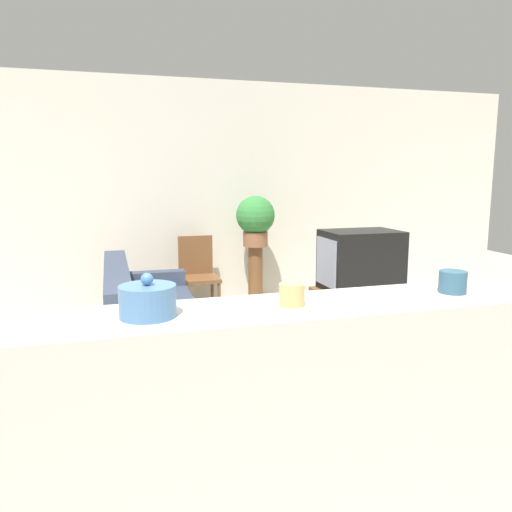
# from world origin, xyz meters

# --- Properties ---
(ground_plane) EXTENTS (14.00, 14.00, 0.00)m
(ground_plane) POSITION_xyz_m (0.00, 0.00, 0.00)
(ground_plane) COLOR beige
(wall_back) EXTENTS (9.00, 0.06, 2.70)m
(wall_back) POSITION_xyz_m (0.00, 3.43, 1.35)
(wall_back) COLOR beige
(wall_back) RESTS_ON ground_plane
(couch) EXTENTS (0.80, 1.96, 0.84)m
(couch) POSITION_xyz_m (-0.44, 1.79, 0.30)
(couch) COLOR #384256
(couch) RESTS_ON ground_plane
(tv_stand) EXTENTS (0.84, 0.53, 0.51)m
(tv_stand) POSITION_xyz_m (1.56, 1.73, 0.26)
(tv_stand) COLOR brown
(tv_stand) RESTS_ON ground_plane
(television) EXTENTS (0.72, 0.50, 0.57)m
(television) POSITION_xyz_m (1.55, 1.73, 0.80)
(television) COLOR black
(television) RESTS_ON tv_stand
(wooden_chair) EXTENTS (0.44, 0.44, 0.91)m
(wooden_chair) POSITION_xyz_m (0.20, 3.05, 0.51)
(wooden_chair) COLOR brown
(wooden_chair) RESTS_ON ground_plane
(plant_stand) EXTENTS (0.17, 0.17, 0.79)m
(plant_stand) POSITION_xyz_m (0.88, 3.01, 0.39)
(plant_stand) COLOR brown
(plant_stand) RESTS_ON ground_plane
(potted_plant) EXTENTS (0.45, 0.45, 0.58)m
(potted_plant) POSITION_xyz_m (0.88, 3.01, 1.11)
(potted_plant) COLOR #8E5B3D
(potted_plant) RESTS_ON plant_stand
(foreground_counter) EXTENTS (2.47, 0.44, 1.09)m
(foreground_counter) POSITION_xyz_m (0.00, -0.66, 0.55)
(foreground_counter) COLOR beige
(foreground_counter) RESTS_ON ground_plane
(decorative_bowl) EXTENTS (0.21, 0.21, 0.17)m
(decorative_bowl) POSITION_xyz_m (-0.62, -0.66, 1.15)
(decorative_bowl) COLOR #4C7AAD
(decorative_bowl) RESTS_ON foreground_counter
(candle_jar) EXTENTS (0.11, 0.11, 0.09)m
(candle_jar) POSITION_xyz_m (-0.04, -0.66, 1.14)
(candle_jar) COLOR tan
(candle_jar) RESTS_ON foreground_counter
(coffee_tin) EXTENTS (0.12, 0.12, 0.10)m
(coffee_tin) POSITION_xyz_m (0.72, -0.66, 1.14)
(coffee_tin) COLOR #335B75
(coffee_tin) RESTS_ON foreground_counter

